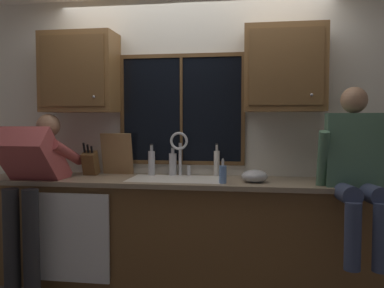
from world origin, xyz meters
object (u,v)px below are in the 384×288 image
(bottle_tall_clear, at_px, (152,162))
(mixing_bowl, at_px, (254,176))
(person_sitting_on_counter, at_px, (356,164))
(bottle_green_glass, at_px, (217,163))
(knife_block, at_px, (90,163))
(person_standing, at_px, (32,179))
(cutting_board, at_px, (117,154))
(soap_dispenser, at_px, (223,174))
(bottle_amber_small, at_px, (173,163))

(bottle_tall_clear, bearing_deg, mixing_bowl, -16.13)
(person_sitting_on_counter, bearing_deg, bottle_green_glass, 155.16)
(knife_block, bearing_deg, bottle_green_glass, 5.21)
(person_standing, distance_m, cutting_board, 0.77)
(person_sitting_on_counter, relative_size, bottle_tall_clear, 4.35)
(person_standing, xyz_separation_m, soap_dispenser, (1.59, 0.10, 0.06))
(person_sitting_on_counter, bearing_deg, cutting_board, 166.59)
(person_standing, relative_size, bottle_tall_clear, 5.12)
(bottle_tall_clear, relative_size, bottle_amber_small, 1.10)
(person_standing, distance_m, bottle_tall_clear, 1.03)
(person_standing, relative_size, bottle_green_glass, 4.98)
(person_sitting_on_counter, bearing_deg, bottle_tall_clear, 164.56)
(person_sitting_on_counter, distance_m, knife_block, 2.27)
(soap_dispenser, distance_m, bottle_tall_clear, 0.78)
(knife_block, xyz_separation_m, bottle_tall_clear, (0.56, 0.07, 0.01))
(knife_block, xyz_separation_m, soap_dispenser, (1.24, -0.30, -0.03))
(person_standing, relative_size, cutting_board, 3.78)
(knife_block, xyz_separation_m, cutting_board, (0.23, 0.09, 0.08))
(person_sitting_on_counter, height_order, bottle_amber_small, person_sitting_on_counter)
(person_standing, bearing_deg, cutting_board, 40.44)
(person_sitting_on_counter, relative_size, cutting_board, 3.22)
(mixing_bowl, bearing_deg, soap_dispenser, -157.72)
(soap_dispenser, bearing_deg, person_sitting_on_counter, -5.16)
(person_sitting_on_counter, xyz_separation_m, bottle_green_glass, (-1.08, 0.50, -0.06))
(mixing_bowl, bearing_deg, knife_block, 172.34)
(person_standing, height_order, bottle_amber_small, person_standing)
(bottle_green_glass, height_order, bottle_tall_clear, bottle_green_glass)
(person_standing, height_order, person_sitting_on_counter, person_sitting_on_counter)
(person_sitting_on_counter, height_order, bottle_green_glass, person_sitting_on_counter)
(cutting_board, bearing_deg, person_sitting_on_counter, -13.41)
(knife_block, bearing_deg, bottle_tall_clear, 7.02)
(knife_block, distance_m, bottle_amber_small, 0.76)
(person_standing, relative_size, soap_dispenser, 7.36)
(mixing_bowl, xyz_separation_m, bottle_green_glass, (-0.34, 0.31, 0.08))
(person_sitting_on_counter, relative_size, soap_dispenser, 6.25)
(bottle_tall_clear, bearing_deg, person_standing, -152.54)
(mixing_bowl, bearing_deg, person_standing, -173.75)
(bottle_tall_clear, height_order, bottle_amber_small, bottle_tall_clear)
(cutting_board, relative_size, bottle_amber_small, 1.49)
(bottle_green_glass, bearing_deg, knife_block, -174.79)
(knife_block, bearing_deg, person_standing, -130.70)
(bottle_amber_small, bearing_deg, bottle_green_glass, 0.30)
(person_standing, xyz_separation_m, bottle_green_glass, (1.51, 0.51, 0.11))
(bottle_tall_clear, bearing_deg, cutting_board, 177.20)
(person_standing, xyz_separation_m, mixing_bowl, (1.84, 0.20, 0.03))
(bottle_green_glass, bearing_deg, person_standing, -161.34)
(knife_block, height_order, cutting_board, cutting_board)
(cutting_board, xyz_separation_m, bottle_tall_clear, (0.34, -0.02, -0.07))
(mixing_bowl, distance_m, bottle_green_glass, 0.46)
(cutting_board, bearing_deg, mixing_bowl, -12.72)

